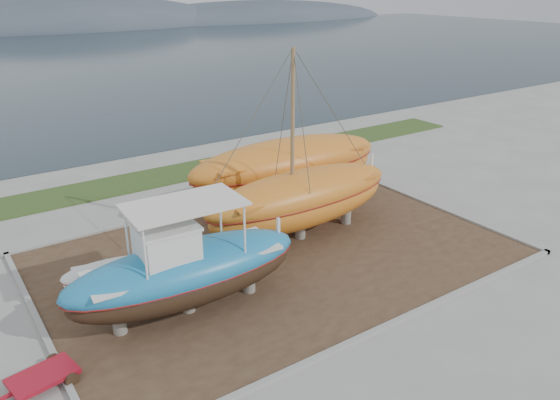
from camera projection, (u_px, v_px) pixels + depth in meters
ground at (342, 299)px, 19.06m from camera, size 140.00×140.00×0.00m
dirt_patch at (278, 254)px, 22.10m from camera, size 18.00×12.00×0.06m
curb_frame at (278, 253)px, 22.08m from camera, size 18.60×12.60×0.15m
grass_strip at (164, 176)px, 30.88m from camera, size 44.00×3.00×0.08m
blue_caique at (185, 259)px, 17.58m from camera, size 8.12×2.83×3.86m
white_dinghy at (119, 276)px, 19.26m from camera, size 4.05×2.17×1.16m
orange_sailboat at (302, 148)px, 21.97m from camera, size 9.15×2.85×7.98m
orange_bare_hull at (287, 175)px, 26.00m from camera, size 10.24×3.43×3.32m
red_trailer at (43, 380)px, 14.96m from camera, size 2.79×1.76×0.37m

